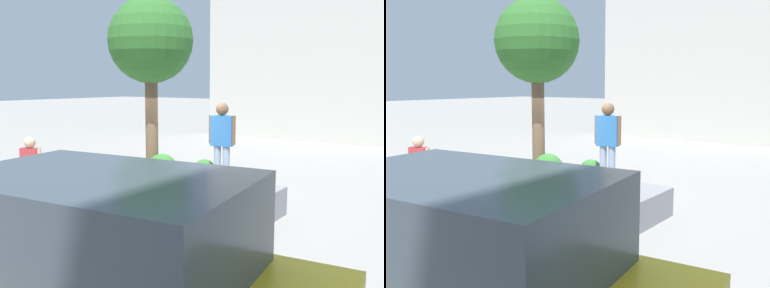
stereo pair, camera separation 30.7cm
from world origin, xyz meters
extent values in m
plane|color=gray|center=(0.00, 0.00, 0.00)|extent=(120.00, 120.00, 0.00)
cube|color=gray|center=(-0.57, 0.03, 0.31)|extent=(3.55, 2.07, 0.62)
cylinder|color=brown|center=(0.31, 0.32, 1.92)|extent=(0.28, 0.28, 2.61)
sphere|color=#2D6628|center=(0.31, 0.32, 3.73)|extent=(1.84, 1.84, 1.84)
sphere|color=#2D6628|center=(-0.64, -0.35, 0.87)|extent=(0.51, 0.51, 0.51)
sphere|color=#2D6628|center=(-0.05, 0.43, 0.96)|extent=(0.69, 0.69, 0.69)
cube|color=black|center=(-1.20, -0.16, 0.68)|extent=(0.81, 0.25, 0.02)
sphere|color=beige|center=(-0.94, -0.09, 0.65)|extent=(0.06, 0.06, 0.06)
sphere|color=beige|center=(-0.95, -0.26, 0.65)|extent=(0.06, 0.06, 0.06)
sphere|color=beige|center=(-1.45, -0.07, 0.65)|extent=(0.06, 0.06, 0.06)
sphere|color=beige|center=(-1.46, -0.23, 0.65)|extent=(0.06, 0.06, 0.06)
cylinder|color=#8C9EB7|center=(-1.30, -0.19, 1.10)|extent=(0.15, 0.15, 0.82)
cylinder|color=#8C9EB7|center=(-1.11, -0.14, 1.10)|extent=(0.15, 0.15, 0.82)
cube|color=#2D6BB2|center=(-1.20, -0.16, 1.83)|extent=(0.49, 0.29, 0.64)
cylinder|color=brown|center=(-1.44, -0.22, 1.85)|extent=(0.10, 0.10, 0.61)
cylinder|color=brown|center=(-0.96, -0.11, 1.85)|extent=(0.10, 0.10, 0.61)
sphere|color=brown|center=(-1.20, -0.16, 2.28)|extent=(0.27, 0.27, 0.27)
cube|color=#38424C|center=(-3.22, 5.10, 1.67)|extent=(2.69, 1.96, 0.80)
cylinder|color=black|center=(-1.47, 4.39, 0.38)|extent=(0.78, 0.32, 0.76)
cylinder|color=#8C9EB7|center=(2.44, 1.87, 0.39)|extent=(0.14, 0.14, 0.78)
cylinder|color=#8C9EB7|center=(2.62, 1.92, 0.39)|extent=(0.14, 0.14, 0.78)
cube|color=#B23338|center=(2.53, 1.89, 1.08)|extent=(0.48, 0.30, 0.61)
cylinder|color=#D8AD8C|center=(2.31, 1.83, 1.10)|extent=(0.09, 0.09, 0.58)
cylinder|color=#D8AD8C|center=(2.75, 1.96, 1.10)|extent=(0.09, 0.09, 0.58)
sphere|color=#D8AD8C|center=(2.53, 1.89, 1.52)|extent=(0.25, 0.25, 0.25)
camera|label=1|loc=(-5.85, 7.48, 2.81)|focal=40.08mm
camera|label=2|loc=(-6.10, 7.30, 2.81)|focal=40.08mm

